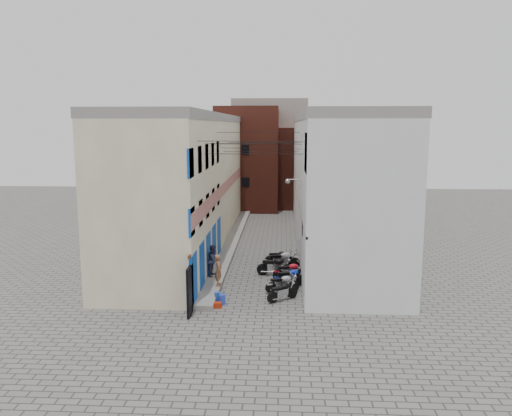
% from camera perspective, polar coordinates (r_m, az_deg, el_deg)
% --- Properties ---
extents(ground, '(90.00, 90.00, 0.00)m').
position_cam_1_polar(ground, '(22.67, -0.89, -11.82)').
color(ground, '#5E5C59').
rests_on(ground, ground).
extents(plinth, '(0.90, 26.00, 0.25)m').
position_cam_1_polar(plinth, '(35.20, -2.74, -3.88)').
color(plinth, gray).
rests_on(plinth, ground).
extents(building_left, '(5.10, 27.00, 9.00)m').
position_cam_1_polar(building_left, '(34.84, -7.61, 3.21)').
color(building_left, '#C7B496').
rests_on(building_left, ground).
extents(building_right, '(5.94, 26.00, 9.00)m').
position_cam_1_polar(building_right, '(34.45, 8.96, 3.12)').
color(building_right, silver).
rests_on(building_right, ground).
extents(building_far_brick_left, '(6.00, 6.00, 10.00)m').
position_cam_1_polar(building_far_brick_left, '(49.31, -0.95, 5.68)').
color(building_far_brick_left, maroon).
rests_on(building_far_brick_left, ground).
extents(building_far_brick_right, '(5.00, 6.00, 8.00)m').
position_cam_1_polar(building_far_brick_right, '(51.27, 4.82, 4.67)').
color(building_far_brick_right, maroon).
rests_on(building_far_brick_right, ground).
extents(building_far_concrete, '(8.00, 5.00, 11.00)m').
position_cam_1_polar(building_far_concrete, '(55.17, 1.58, 6.59)').
color(building_far_concrete, gray).
rests_on(building_far_concrete, ground).
extents(far_shopfront, '(2.00, 0.30, 2.40)m').
position_cam_1_polar(far_shopfront, '(46.83, 1.27, 0.80)').
color(far_shopfront, black).
rests_on(far_shopfront, ground).
extents(overhead_wires, '(5.80, 13.02, 1.32)m').
position_cam_1_polar(overhead_wires, '(28.78, 0.15, 7.25)').
color(overhead_wires, black).
rests_on(overhead_wires, ground).
extents(motorcycle_a, '(1.71, 1.49, 1.00)m').
position_cam_1_polar(motorcycle_a, '(23.94, 3.05, -9.39)').
color(motorcycle_a, black).
rests_on(motorcycle_a, ground).
extents(motorcycle_b, '(1.86, 1.08, 1.02)m').
position_cam_1_polar(motorcycle_b, '(25.07, 3.06, -8.49)').
color(motorcycle_b, '#9F9FA4').
rests_on(motorcycle_b, ground).
extents(motorcycle_c, '(1.91, 0.98, 1.06)m').
position_cam_1_polar(motorcycle_c, '(26.04, 3.92, -7.77)').
color(motorcycle_c, '#0B25B2').
rests_on(motorcycle_c, ground).
extents(motorcycle_d, '(1.96, 1.00, 1.09)m').
position_cam_1_polar(motorcycle_d, '(27.02, 3.89, -7.10)').
color(motorcycle_d, '#B20C1B').
rests_on(motorcycle_d, ground).
extents(motorcycle_e, '(2.03, 0.65, 1.17)m').
position_cam_1_polar(motorcycle_e, '(27.77, 2.19, -6.53)').
color(motorcycle_e, black).
rests_on(motorcycle_e, ground).
extents(motorcycle_f, '(2.26, 1.15, 1.25)m').
position_cam_1_polar(motorcycle_f, '(28.81, 2.99, -5.87)').
color(motorcycle_f, '#9C9CA0').
rests_on(motorcycle_f, ground).
extents(motorcycle_g, '(1.75, 0.69, 0.99)m').
position_cam_1_polar(motorcycle_g, '(29.88, 2.65, -5.57)').
color(motorcycle_g, black).
rests_on(motorcycle_g, ground).
extents(person_a, '(0.45, 0.63, 1.61)m').
position_cam_1_polar(person_a, '(25.25, -4.30, -7.09)').
color(person_a, '#9C6039').
rests_on(person_a, plinth).
extents(person_b, '(0.76, 0.91, 1.67)m').
position_cam_1_polar(person_b, '(26.91, -4.88, -5.98)').
color(person_b, '#33334D').
rests_on(person_b, plinth).
extents(water_jug_near, '(0.32, 0.32, 0.48)m').
position_cam_1_polar(water_jug_near, '(23.56, -3.88, -10.39)').
color(water_jug_near, blue).
rests_on(water_jug_near, ground).
extents(water_jug_far, '(0.34, 0.34, 0.46)m').
position_cam_1_polar(water_jug_far, '(23.95, -4.43, -10.09)').
color(water_jug_far, blue).
rests_on(water_jug_far, ground).
extents(red_crate, '(0.40, 0.30, 0.25)m').
position_cam_1_polar(red_crate, '(23.23, -4.45, -10.99)').
color(red_crate, '#9B230B').
rests_on(red_crate, ground).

